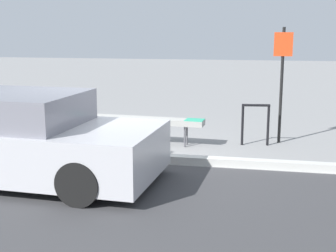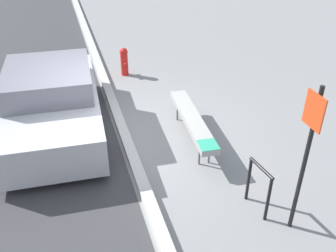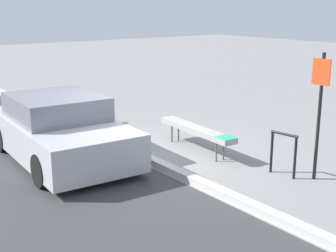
{
  "view_description": "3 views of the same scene",
  "coord_description": "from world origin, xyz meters",
  "px_view_note": "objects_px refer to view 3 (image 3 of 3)",
  "views": [
    {
      "loc": [
        2.68,
        -7.61,
        2.21
      ],
      "look_at": [
        1.02,
        0.35,
        0.57
      ],
      "focal_mm": 50.0,
      "sensor_mm": 36.0,
      "label": 1
    },
    {
      "loc": [
        6.29,
        -0.98,
        4.19
      ],
      "look_at": [
        0.89,
        0.64,
        0.73
      ],
      "focal_mm": 40.0,
      "sensor_mm": 36.0,
      "label": 2
    },
    {
      "loc": [
        7.85,
        -5.05,
        3.09
      ],
      "look_at": [
        0.58,
        0.37,
        0.74
      ],
      "focal_mm": 50.0,
      "sensor_mm": 36.0,
      "label": 3
    }
  ],
  "objects_px": {
    "bench": "(197,130)",
    "fire_hydrant": "(91,108)",
    "sign_post": "(320,105)",
    "parked_car_near": "(60,130)",
    "bike_rack": "(283,150)"
  },
  "relations": [
    {
      "from": "bike_rack",
      "to": "sign_post",
      "type": "height_order",
      "value": "sign_post"
    },
    {
      "from": "parked_car_near",
      "to": "sign_post",
      "type": "bearing_deg",
      "value": 42.71
    },
    {
      "from": "fire_hydrant",
      "to": "sign_post",
      "type": "bearing_deg",
      "value": 11.56
    },
    {
      "from": "bench",
      "to": "bike_rack",
      "type": "relative_size",
      "value": 2.87
    },
    {
      "from": "fire_hydrant",
      "to": "bike_rack",
      "type": "bearing_deg",
      "value": 9.49
    },
    {
      "from": "sign_post",
      "to": "parked_car_near",
      "type": "height_order",
      "value": "sign_post"
    },
    {
      "from": "bench",
      "to": "fire_hydrant",
      "type": "xyz_separation_m",
      "value": [
        -3.59,
        -0.66,
        -0.06
      ]
    },
    {
      "from": "bike_rack",
      "to": "fire_hydrant",
      "type": "relative_size",
      "value": 1.08
    },
    {
      "from": "bench",
      "to": "fire_hydrant",
      "type": "relative_size",
      "value": 3.09
    },
    {
      "from": "fire_hydrant",
      "to": "parked_car_near",
      "type": "xyz_separation_m",
      "value": [
        2.36,
        -1.94,
        0.21
      ]
    },
    {
      "from": "bench",
      "to": "sign_post",
      "type": "height_order",
      "value": "sign_post"
    },
    {
      "from": "bike_rack",
      "to": "parked_car_near",
      "type": "distance_m",
      "value": 4.45
    },
    {
      "from": "bench",
      "to": "bike_rack",
      "type": "height_order",
      "value": "bike_rack"
    },
    {
      "from": "bike_rack",
      "to": "sign_post",
      "type": "distance_m",
      "value": 1.05
    },
    {
      "from": "bench",
      "to": "bike_rack",
      "type": "xyz_separation_m",
      "value": [
        2.14,
        0.29,
        0.04
      ]
    }
  ]
}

